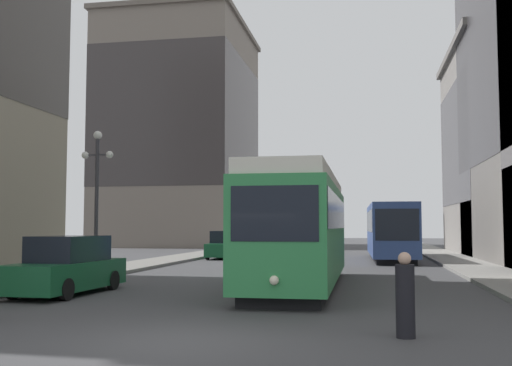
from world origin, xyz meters
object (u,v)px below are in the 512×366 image
at_px(parked_car_left_near, 225,246).
at_px(parked_car_left_mid, 67,267).
at_px(lamp_post_left_near, 97,180).
at_px(streetcar, 301,227).
at_px(transit_bus, 390,229).
at_px(pedestrian_crossing_far, 405,298).

height_order(parked_car_left_near, parked_car_left_mid, same).
distance_m(parked_car_left_near, lamp_post_left_near, 15.85).
distance_m(streetcar, parked_car_left_mid, 7.88).
relative_size(streetcar, lamp_post_left_near, 2.12).
xyz_separation_m(parked_car_left_mid, lamp_post_left_near, (-1.90, 5.99, 3.21)).
bearing_deg(lamp_post_left_near, streetcar, -16.14).
distance_m(streetcar, transit_bus, 18.24).
xyz_separation_m(transit_bus, pedestrian_crossing_far, (-0.71, -26.98, -1.19)).
bearing_deg(pedestrian_crossing_far, parked_car_left_near, 158.89).
xyz_separation_m(streetcar, transit_bus, (3.71, 17.86, -0.15)).
height_order(transit_bus, parked_car_left_mid, transit_bus).
bearing_deg(lamp_post_left_near, pedestrian_crossing_far, -44.50).
height_order(transit_bus, lamp_post_left_near, lamp_post_left_near).
xyz_separation_m(streetcar, parked_car_left_mid, (-7.00, -3.41, -1.26)).
distance_m(streetcar, parked_car_left_near, 19.33).
height_order(pedestrian_crossing_far, lamp_post_left_near, lamp_post_left_near).
distance_m(transit_bus, parked_car_left_near, 10.76).
height_order(parked_car_left_near, lamp_post_left_near, lamp_post_left_near).
bearing_deg(transit_bus, parked_car_left_mid, -118.15).
bearing_deg(streetcar, transit_bus, 77.98).
distance_m(pedestrian_crossing_far, lamp_post_left_near, 17.00).
xyz_separation_m(parked_car_left_near, pedestrian_crossing_far, (10.00, -27.09, -0.09)).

